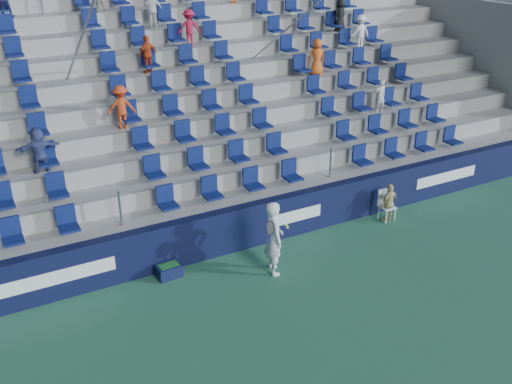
{
  "coord_description": "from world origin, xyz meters",
  "views": [
    {
      "loc": [
        -5.84,
        -8.44,
        7.69
      ],
      "look_at": [
        0.2,
        2.8,
        1.7
      ],
      "focal_mm": 40.0,
      "sensor_mm": 36.0,
      "label": 1
    }
  ],
  "objects": [
    {
      "name": "ball_bin",
      "position": [
        -2.2,
        2.75,
        0.18
      ],
      "size": [
        0.6,
        0.42,
        0.33
      ],
      "color": "#0F1539",
      "rests_on": "ground"
    },
    {
      "name": "sponsor_wall",
      "position": [
        0.0,
        3.15,
        0.6
      ],
      "size": [
        24.0,
        0.32,
        1.2
      ],
      "color": "#0E1233",
      "rests_on": "ground"
    },
    {
      "name": "grandstand",
      "position": [
        -0.0,
        8.24,
        2.14
      ],
      "size": [
        24.0,
        8.17,
        6.63
      ],
      "color": "gray",
      "rests_on": "ground"
    },
    {
      "name": "line_judge",
      "position": [
        4.31,
        2.5,
        0.58
      ],
      "size": [
        0.72,
        0.42,
        1.15
      ],
      "primitive_type": "imported",
      "rotation": [
        0.0,
        0.0,
        3.37
      ],
      "color": "tan",
      "rests_on": "ground"
    },
    {
      "name": "ground",
      "position": [
        0.0,
        0.0,
        0.0
      ],
      "size": [
        70.0,
        70.0,
        0.0
      ],
      "primitive_type": "plane",
      "color": "#2E6C4B",
      "rests_on": "ground"
    },
    {
      "name": "line_judge_chair",
      "position": [
        4.31,
        2.65,
        0.52
      ],
      "size": [
        0.43,
        0.44,
        0.92
      ],
      "color": "white",
      "rests_on": "ground"
    },
    {
      "name": "tennis_player",
      "position": [
        0.12,
        1.76,
        0.94
      ],
      "size": [
        0.7,
        0.78,
        1.89
      ],
      "color": "silver",
      "rests_on": "ground"
    }
  ]
}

